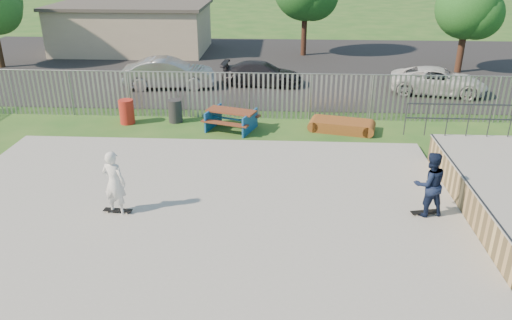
# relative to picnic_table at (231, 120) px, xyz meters

# --- Properties ---
(ground) EXTENTS (120.00, 120.00, 0.00)m
(ground) POSITION_rel_picnic_table_xyz_m (-0.38, -7.54, -0.42)
(ground) COLOR #245B1F
(ground) RESTS_ON ground
(concrete_slab) EXTENTS (15.00, 12.00, 0.15)m
(concrete_slab) POSITION_rel_picnic_table_xyz_m (-0.38, -7.54, -0.35)
(concrete_slab) COLOR #9F9F9A
(concrete_slab) RESTS_ON ground
(fence) EXTENTS (26.04, 16.02, 2.00)m
(fence) POSITION_rel_picnic_table_xyz_m (0.62, -2.95, 0.58)
(fence) COLOR gray
(fence) RESTS_ON ground
(picnic_table) EXTENTS (2.37, 2.15, 0.83)m
(picnic_table) POSITION_rel_picnic_table_xyz_m (0.00, 0.00, 0.00)
(picnic_table) COLOR brown
(picnic_table) RESTS_ON ground
(funbox) EXTENTS (2.39, 1.57, 0.44)m
(funbox) POSITION_rel_picnic_table_xyz_m (4.49, 0.08, -0.20)
(funbox) COLOR brown
(funbox) RESTS_ON ground
(trash_bin_red) EXTENTS (0.62, 0.62, 1.03)m
(trash_bin_red) POSITION_rel_picnic_table_xyz_m (-4.47, 0.51, 0.09)
(trash_bin_red) COLOR #AE251A
(trash_bin_red) RESTS_ON ground
(trash_bin_grey) EXTENTS (0.58, 0.58, 0.97)m
(trash_bin_grey) POSITION_rel_picnic_table_xyz_m (-2.47, 0.81, 0.06)
(trash_bin_grey) COLOR #28282A
(trash_bin_grey) RESTS_ON ground
(parking_lot) EXTENTS (40.00, 18.00, 0.02)m
(parking_lot) POSITION_rel_picnic_table_xyz_m (-0.38, 11.46, -0.41)
(parking_lot) COLOR black
(parking_lot) RESTS_ON ground
(car_silver) EXTENTS (4.80, 2.11, 1.53)m
(car_silver) POSITION_rel_picnic_table_xyz_m (-3.86, 6.08, 0.36)
(car_silver) COLOR #A4A3A8
(car_silver) RESTS_ON parking_lot
(car_dark) EXTENTS (4.35, 2.01, 1.23)m
(car_dark) POSITION_rel_picnic_table_xyz_m (0.95, 6.86, 0.21)
(car_dark) COLOR black
(car_dark) RESTS_ON parking_lot
(car_white) EXTENTS (4.97, 2.98, 1.29)m
(car_white) POSITION_rel_picnic_table_xyz_m (9.83, 5.72, 0.24)
(car_white) COLOR silver
(car_white) RESTS_ON parking_lot
(building) EXTENTS (10.40, 6.40, 3.20)m
(building) POSITION_rel_picnic_table_xyz_m (-8.38, 15.46, 1.19)
(building) COLOR #B9A98E
(building) RESTS_ON ground
(tree_right) EXTENTS (3.54, 3.54, 5.47)m
(tree_right) POSITION_rel_picnic_table_xyz_m (12.30, 10.39, 3.25)
(tree_right) COLOR #45291B
(tree_right) RESTS_ON ground
(skateboard_a) EXTENTS (0.82, 0.36, 0.08)m
(skateboard_a) POSITION_rel_picnic_table_xyz_m (6.08, -6.83, -0.23)
(skateboard_a) COLOR black
(skateboard_a) RESTS_ON concrete_slab
(skateboard_b) EXTENTS (0.81, 0.26, 0.08)m
(skateboard_b) POSITION_rel_picnic_table_xyz_m (-2.46, -7.21, -0.23)
(skateboard_b) COLOR black
(skateboard_b) RESTS_ON concrete_slab
(skater_navy) EXTENTS (1.02, 0.87, 1.84)m
(skater_navy) POSITION_rel_picnic_table_xyz_m (6.08, -6.83, 0.65)
(skater_navy) COLOR #121B38
(skater_navy) RESTS_ON concrete_slab
(skater_white) EXTENTS (0.76, 0.59, 1.84)m
(skater_white) POSITION_rel_picnic_table_xyz_m (-2.46, -7.21, 0.65)
(skater_white) COLOR white
(skater_white) RESTS_ON concrete_slab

